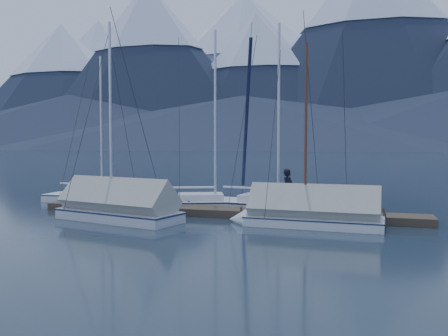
% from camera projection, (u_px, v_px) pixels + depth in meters
% --- Properties ---
extents(ground, '(1000.00, 1000.00, 0.00)m').
position_uv_depth(ground, '(210.00, 223.00, 19.92)').
color(ground, black).
rests_on(ground, ground).
extents(mountain_range, '(877.00, 584.00, 150.50)m').
position_uv_depth(mountain_range, '(363.00, 72.00, 370.23)').
color(mountain_range, '#475675').
rests_on(mountain_range, ground).
extents(dock, '(18.00, 1.50, 0.54)m').
position_uv_depth(dock, '(224.00, 213.00, 21.83)').
color(dock, '#382D23').
rests_on(dock, ground).
extents(mooring_posts, '(15.12, 1.52, 0.35)m').
position_uv_depth(mooring_posts, '(214.00, 208.00, 21.96)').
color(mooring_posts, '#382D23').
rests_on(mooring_posts, ground).
extents(sailboat_open_left, '(6.89, 2.93, 9.02)m').
position_uv_depth(sailboat_open_left, '(110.00, 199.00, 26.79)').
color(sailboat_open_left, white).
rests_on(sailboat_open_left, ground).
extents(sailboat_open_mid, '(7.71, 4.74, 9.87)m').
position_uv_depth(sailboat_open_mid, '(226.00, 205.00, 24.06)').
color(sailboat_open_mid, silver).
rests_on(sailboat_open_mid, ground).
extents(sailboat_open_right, '(7.75, 3.42, 9.94)m').
position_uv_depth(sailboat_open_right, '(289.00, 209.00, 22.75)').
color(sailboat_open_right, silver).
rests_on(sailboat_open_right, ground).
extents(sailboat_covered_near, '(6.38, 2.72, 8.18)m').
position_uv_depth(sailboat_covered_near, '(302.00, 216.00, 19.18)').
color(sailboat_covered_near, white).
rests_on(sailboat_covered_near, ground).
extents(sailboat_covered_far, '(6.96, 3.55, 9.37)m').
position_uv_depth(sailboat_covered_far, '(109.00, 209.00, 20.69)').
color(sailboat_covered_far, silver).
rests_on(sailboat_covered_far, ground).
extents(person, '(0.66, 0.78, 1.83)m').
position_uv_depth(person, '(288.00, 189.00, 21.38)').
color(person, black).
rests_on(person, dock).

